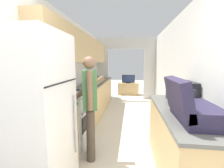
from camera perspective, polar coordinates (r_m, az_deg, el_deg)
wall_left at (r=3.62m, az=-14.73°, el=8.16°), size 0.38×7.78×2.50m
wall_right at (r=3.10m, az=26.15°, el=2.73°), size 0.06×7.78×2.50m
wall_far_with_doorway at (r=6.25m, az=5.33°, el=7.45°), size 2.77×0.06×2.50m
counter_left at (r=4.49m, az=-7.17°, el=-5.36°), size 0.62×4.25×0.90m
counter_right at (r=2.33m, az=24.71°, el=-19.34°), size 0.62×1.75×0.90m
refrigerator at (r=1.86m, az=-27.87°, el=-11.49°), size 0.75×0.71×1.81m
range_oven at (r=2.93m, az=-15.53°, el=-12.94°), size 0.66×0.79×1.04m
person at (r=2.33m, az=-8.39°, el=-8.14°), size 0.51×0.44×1.59m
suitcase at (r=1.75m, az=27.55°, el=-7.74°), size 0.47×0.64×0.44m
microwave at (r=2.56m, az=24.80°, el=-2.54°), size 0.36×0.47×0.31m
tv_cabinet at (r=7.11m, az=6.20°, el=-1.78°), size 0.95×0.42×0.55m
television at (r=7.01m, az=6.25°, el=1.89°), size 0.59×0.16×0.38m
knife at (r=3.39m, az=-12.77°, el=-2.03°), size 0.14×0.31×0.02m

